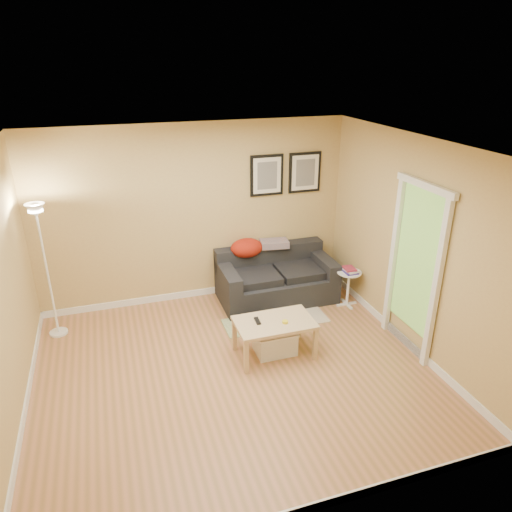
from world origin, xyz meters
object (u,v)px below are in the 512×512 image
Objects in this scene: sofa at (277,276)px; side_table at (348,288)px; storage_bin at (275,341)px; book_stack at (350,270)px; floor_lamp at (48,275)px; coffee_table at (274,338)px.

sofa is 3.15× the size of side_table.
storage_bin is at bearing -150.56° from side_table.
book_stack reaches higher than side_table.
book_stack is at bearing -29.70° from sofa.
book_stack is at bearing -100.06° from side_table.
floor_lamp reaches higher than storage_bin.
floor_lamp reaches higher than coffee_table.
side_table reaches higher than storage_bin.
sofa reaches higher than coffee_table.
floor_lamp reaches higher than side_table.
floor_lamp is at bearing 162.64° from coffee_table.
sofa is 1.06m from side_table.
storage_bin is 1.69m from book_stack.
coffee_table is 1.88× the size of storage_bin.
storage_bin is at bearing 67.27° from coffee_table.
book_stack is (1.45, 0.83, 0.34)m from coffee_table.
floor_lamp is at bearing 153.48° from storage_bin.
floor_lamp is at bearing -176.18° from book_stack.
book_stack is at bearing -7.11° from floor_lamp.
book_stack is at bearing 28.99° from storage_bin.
sofa is 1.43m from storage_bin.
book_stack is (0.92, -0.53, 0.20)m from sofa.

